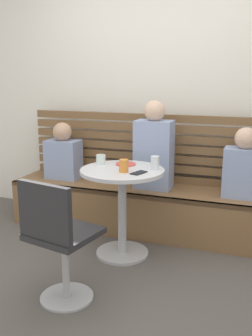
{
  "coord_description": "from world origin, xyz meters",
  "views": [
    {
      "loc": [
        1.0,
        -2.16,
        1.48
      ],
      "look_at": [
        -0.03,
        0.66,
        0.75
      ],
      "focal_mm": 41.26,
      "sensor_mm": 36.0,
      "label": 1
    }
  ],
  "objects_px": {
    "person_adult": "(154,149)",
    "cup_glass_short": "(101,159)",
    "cafe_table": "(122,195)",
    "plate_small": "(126,164)",
    "person_child_left": "(244,167)",
    "white_chair": "(58,238)",
    "phone_on_table": "(139,173)",
    "cup_tumbler_orange": "(124,166)",
    "cup_water_clear": "(155,163)",
    "person_child_middle": "(63,154)",
    "booth_bench": "(148,209)"
  },
  "relations": [
    {
      "from": "person_adult",
      "to": "cup_glass_short",
      "type": "relative_size",
      "value": 10.2
    },
    {
      "from": "cafe_table",
      "to": "plate_small",
      "type": "xyz_separation_m",
      "value": [
        -0.03,
        0.15,
        0.23
      ]
    },
    {
      "from": "plate_small",
      "to": "person_child_left",
      "type": "bearing_deg",
      "value": 23.37
    },
    {
      "from": "white_chair",
      "to": "plate_small",
      "type": "xyz_separation_m",
      "value": [
        0.11,
        0.97,
        0.28
      ]
    },
    {
      "from": "phone_on_table",
      "to": "person_child_left",
      "type": "bearing_deg",
      "value": -121.46
    },
    {
      "from": "cafe_table",
      "to": "cup_tumbler_orange",
      "type": "xyz_separation_m",
      "value": [
        0.04,
        -0.08,
        0.27
      ]
    },
    {
      "from": "cup_water_clear",
      "to": "person_adult",
      "type": "bearing_deg",
      "value": 106.87
    },
    {
      "from": "cafe_table",
      "to": "person_child_middle",
      "type": "distance_m",
      "value": 1.05
    },
    {
      "from": "cup_glass_short",
      "to": "plate_small",
      "type": "height_order",
      "value": "cup_glass_short"
    },
    {
      "from": "person_child_middle",
      "to": "plate_small",
      "type": "bearing_deg",
      "value": -27.29
    },
    {
      "from": "person_child_left",
      "to": "cup_glass_short",
      "type": "distance_m",
      "value": 1.23
    },
    {
      "from": "person_child_left",
      "to": "cup_glass_short",
      "type": "xyz_separation_m",
      "value": [
        -1.14,
        -0.45,
        0.07
      ]
    },
    {
      "from": "cafe_table",
      "to": "phone_on_table",
      "type": "distance_m",
      "value": 0.29
    },
    {
      "from": "cup_water_clear",
      "to": "plate_small",
      "type": "bearing_deg",
      "value": 163.74
    },
    {
      "from": "person_child_left",
      "to": "cup_water_clear",
      "type": "bearing_deg",
      "value": -143.62
    },
    {
      "from": "person_child_middle",
      "to": "plate_small",
      "type": "relative_size",
      "value": 3.37
    },
    {
      "from": "person_child_middle",
      "to": "booth_bench",
      "type": "bearing_deg",
      "value": -2.34
    },
    {
      "from": "booth_bench",
      "to": "cup_tumbler_orange",
      "type": "height_order",
      "value": "cup_tumbler_orange"
    },
    {
      "from": "cup_tumbler_orange",
      "to": "person_child_middle",
      "type": "bearing_deg",
      "value": 143.58
    },
    {
      "from": "cafe_table",
      "to": "person_child_left",
      "type": "relative_size",
      "value": 1.21
    },
    {
      "from": "cup_tumbler_orange",
      "to": "person_child_left",
      "type": "bearing_deg",
      "value": 36.57
    },
    {
      "from": "plate_small",
      "to": "booth_bench",
      "type": "bearing_deg",
      "value": 77.71
    },
    {
      "from": "white_chair",
      "to": "person_child_middle",
      "type": "bearing_deg",
      "value": 117.42
    },
    {
      "from": "person_child_middle",
      "to": "phone_on_table",
      "type": "height_order",
      "value": "person_child_middle"
    },
    {
      "from": "booth_bench",
      "to": "person_child_left",
      "type": "height_order",
      "value": "person_child_left"
    },
    {
      "from": "cafe_table",
      "to": "phone_on_table",
      "type": "height_order",
      "value": "phone_on_table"
    },
    {
      "from": "cafe_table",
      "to": "person_adult",
      "type": "height_order",
      "value": "person_adult"
    },
    {
      "from": "cafe_table",
      "to": "cup_tumbler_orange",
      "type": "height_order",
      "value": "cup_tumbler_orange"
    },
    {
      "from": "cafe_table",
      "to": "cup_water_clear",
      "type": "distance_m",
      "value": 0.38
    },
    {
      "from": "phone_on_table",
      "to": "cup_water_clear",
      "type": "bearing_deg",
      "value": -100.89
    },
    {
      "from": "person_child_middle",
      "to": "cafe_table",
      "type": "bearing_deg",
      "value": -34.23
    },
    {
      "from": "cafe_table",
      "to": "cup_glass_short",
      "type": "height_order",
      "value": "cup_glass_short"
    },
    {
      "from": "person_adult",
      "to": "cup_tumbler_orange",
      "type": "xyz_separation_m",
      "value": [
        -0.06,
        -0.64,
        -0.02
      ]
    },
    {
      "from": "person_child_left",
      "to": "person_child_middle",
      "type": "bearing_deg",
      "value": 179.15
    },
    {
      "from": "person_adult",
      "to": "cup_tumbler_orange",
      "type": "distance_m",
      "value": 0.64
    },
    {
      "from": "person_adult",
      "to": "booth_bench",
      "type": "bearing_deg",
      "value": -171.08
    },
    {
      "from": "person_child_middle",
      "to": "phone_on_table",
      "type": "xyz_separation_m",
      "value": [
        1.03,
        -0.67,
        0.05
      ]
    },
    {
      "from": "person_adult",
      "to": "phone_on_table",
      "type": "distance_m",
      "value": 0.64
    },
    {
      "from": "cafe_table",
      "to": "phone_on_table",
      "type": "xyz_separation_m",
      "value": [
        0.17,
        -0.08,
        0.23
      ]
    },
    {
      "from": "booth_bench",
      "to": "cup_tumbler_orange",
      "type": "relative_size",
      "value": 27.0
    },
    {
      "from": "person_adult",
      "to": "cup_water_clear",
      "type": "bearing_deg",
      "value": -73.13
    },
    {
      "from": "person_adult",
      "to": "person_child_left",
      "type": "height_order",
      "value": "person_adult"
    },
    {
      "from": "cup_tumbler_orange",
      "to": "booth_bench",
      "type": "bearing_deg",
      "value": 88.65
    },
    {
      "from": "booth_bench",
      "to": "cup_water_clear",
      "type": "bearing_deg",
      "value": -67.99
    },
    {
      "from": "cup_tumbler_orange",
      "to": "cup_glass_short",
      "type": "height_order",
      "value": "cup_tumbler_orange"
    },
    {
      "from": "booth_bench",
      "to": "cup_glass_short",
      "type": "relative_size",
      "value": 33.75
    },
    {
      "from": "person_child_left",
      "to": "booth_bench",
      "type": "bearing_deg",
      "value": -179.23
    },
    {
      "from": "person_child_middle",
      "to": "plate_small",
      "type": "height_order",
      "value": "person_child_middle"
    },
    {
      "from": "person_child_left",
      "to": "cup_glass_short",
      "type": "relative_size",
      "value": 7.62
    },
    {
      "from": "booth_bench",
      "to": "cafe_table",
      "type": "bearing_deg",
      "value": -96.2
    }
  ]
}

